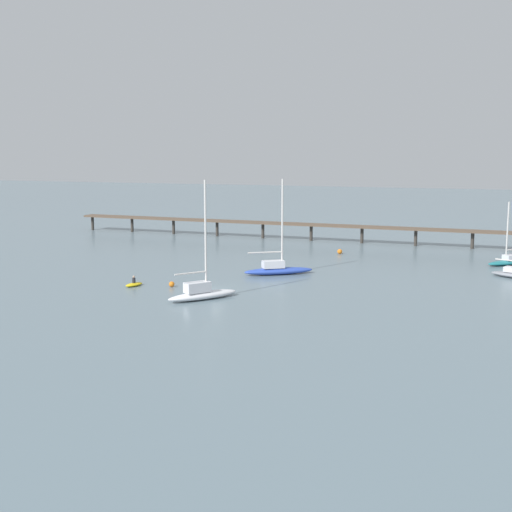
% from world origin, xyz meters
% --- Properties ---
extents(ground_plane, '(400.00, 400.00, 0.00)m').
position_xyz_m(ground_plane, '(0.00, 0.00, 0.00)').
color(ground_plane, slate).
extents(pier, '(85.55, 6.33, 6.67)m').
position_xyz_m(pier, '(20.33, 41.17, 3.67)').
color(pier, brown).
rests_on(pier, ground_plane).
extents(sailboat_white, '(6.01, 7.15, 11.82)m').
position_xyz_m(sailboat_white, '(0.91, -4.38, 0.81)').
color(sailboat_white, white).
rests_on(sailboat_white, ground_plane).
extents(sailboat_teal, '(5.76, 5.74, 8.13)m').
position_xyz_m(sailboat_teal, '(29.93, 27.45, 0.57)').
color(sailboat_teal, '#1E727A').
rests_on(sailboat_teal, ground_plane).
extents(sailboat_blue, '(8.08, 6.28, 11.30)m').
position_xyz_m(sailboat_blue, '(3.92, 11.20, 0.75)').
color(sailboat_blue, '#2D4CB7').
rests_on(sailboat_blue, ground_plane).
extents(dinghy_yellow, '(1.63, 2.50, 1.14)m').
position_xyz_m(dinghy_yellow, '(-8.76, -0.67, 0.22)').
color(dinghy_yellow, yellow).
rests_on(dinghy_yellow, ground_plane).
extents(mooring_buoy_far, '(0.69, 0.69, 0.69)m').
position_xyz_m(mooring_buoy_far, '(7.47, 29.38, 0.35)').
color(mooring_buoy_far, orange).
rests_on(mooring_buoy_far, ground_plane).
extents(mooring_buoy_inner, '(0.60, 0.60, 0.60)m').
position_xyz_m(mooring_buoy_inner, '(-4.67, 0.27, 0.30)').
color(mooring_buoy_inner, orange).
rests_on(mooring_buoy_inner, ground_plane).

